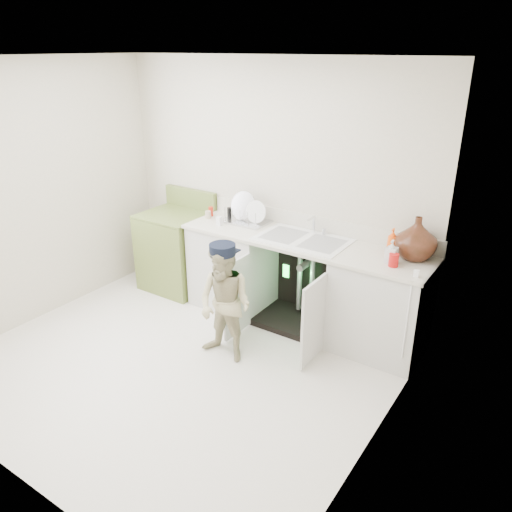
{
  "coord_description": "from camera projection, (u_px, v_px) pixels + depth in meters",
  "views": [
    {
      "loc": [
        2.6,
        -2.65,
        2.57
      ],
      "look_at": [
        0.36,
        0.7,
        0.87
      ],
      "focal_mm": 35.0,
      "sensor_mm": 36.0,
      "label": 1
    }
  ],
  "objects": [
    {
      "name": "ground",
      "position": [
        177.0,
        364.0,
        4.36
      ],
      "size": [
        3.5,
        3.5,
        0.0
      ],
      "primitive_type": "plane",
      "color": "beige",
      "rests_on": "ground"
    },
    {
      "name": "room_shell",
      "position": [
        168.0,
        230.0,
        3.88
      ],
      "size": [
        6.0,
        5.5,
        1.26
      ],
      "color": "beige",
      "rests_on": "ground"
    },
    {
      "name": "avocado_stove",
      "position": [
        177.0,
        250.0,
        5.62
      ],
      "size": [
        0.7,
        0.65,
        1.09
      ],
      "color": "olive",
      "rests_on": "ground"
    },
    {
      "name": "counter_run",
      "position": [
        306.0,
        281.0,
        4.8
      ],
      "size": [
        2.44,
        1.02,
        1.27
      ],
      "color": "silver",
      "rests_on": "ground"
    },
    {
      "name": "repair_worker",
      "position": [
        225.0,
        303.0,
        4.26
      ],
      "size": [
        0.59,
        0.73,
        1.07
      ],
      "rotation": [
        0.0,
        0.0,
        -0.0
      ],
      "color": "beige",
      "rests_on": "ground"
    }
  ]
}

